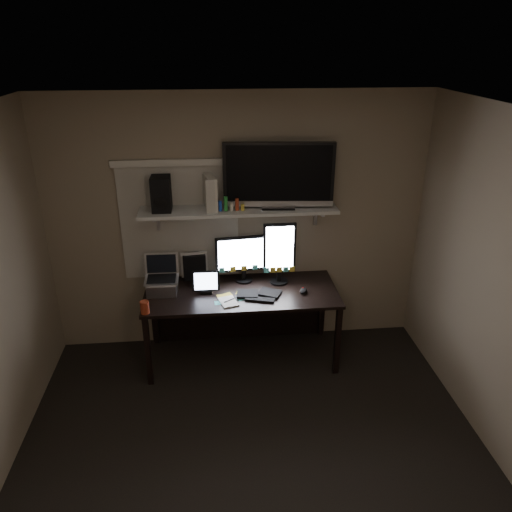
{
  "coord_description": "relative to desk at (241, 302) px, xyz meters",
  "views": [
    {
      "loc": [
        -0.26,
        -2.7,
        2.92
      ],
      "look_at": [
        0.12,
        1.25,
        1.16
      ],
      "focal_mm": 35.0,
      "sensor_mm": 36.0,
      "label": 1
    }
  ],
  "objects": [
    {
      "name": "cup",
      "position": [
        -0.85,
        -0.44,
        0.23
      ],
      "size": [
        0.09,
        0.09,
        0.11
      ],
      "primitive_type": "cylinder",
      "rotation": [
        0.0,
        0.0,
        0.17
      ],
      "color": "maroon",
      "rests_on": "desk"
    },
    {
      "name": "keyboard",
      "position": [
        0.16,
        -0.21,
        0.19
      ],
      "size": [
        0.44,
        0.27,
        0.02
      ],
      "primitive_type": "cube",
      "rotation": [
        0.0,
        0.0,
        -0.28
      ],
      "color": "black",
      "rests_on": "desk"
    },
    {
      "name": "laptop",
      "position": [
        -0.73,
        -0.08,
        0.35
      ],
      "size": [
        0.31,
        0.26,
        0.35
      ],
      "primitive_type": "cube",
      "rotation": [
        0.0,
        0.0,
        -0.02
      ],
      "color": "#BBBAC0",
      "rests_on": "desk"
    },
    {
      "name": "back_wall",
      "position": [
        0.0,
        0.25,
        0.7
      ],
      "size": [
        3.6,
        0.0,
        3.6
      ],
      "primitive_type": "plane",
      "rotation": [
        1.57,
        0.0,
        0.0
      ],
      "color": "#7D6F5A",
      "rests_on": "floor"
    },
    {
      "name": "monitor_portrait",
      "position": [
        0.38,
        0.03,
        0.49
      ],
      "size": [
        0.31,
        0.06,
        0.62
      ],
      "primitive_type": "cube",
      "rotation": [
        0.0,
        0.0,
        0.01
      ],
      "color": "black",
      "rests_on": "desk"
    },
    {
      "name": "floor",
      "position": [
        0.0,
        -1.55,
        -0.55
      ],
      "size": [
        3.6,
        3.6,
        0.0
      ],
      "primitive_type": "plane",
      "color": "black",
      "rests_on": "ground"
    },
    {
      "name": "wall_shelf",
      "position": [
        0.0,
        0.08,
        0.91
      ],
      "size": [
        1.8,
        0.35,
        0.03
      ],
      "primitive_type": "cube",
      "color": "#BABAB5",
      "rests_on": "back_wall"
    },
    {
      "name": "file_sorter",
      "position": [
        -0.43,
        0.19,
        0.31
      ],
      "size": [
        0.23,
        0.12,
        0.28
      ],
      "primitive_type": "cube",
      "rotation": [
        0.0,
        0.0,
        0.11
      ],
      "color": "black",
      "rests_on": "desk"
    },
    {
      "name": "ceiling",
      "position": [
        0.0,
        -1.55,
        1.95
      ],
      "size": [
        3.6,
        3.6,
        0.0
      ],
      "primitive_type": "plane",
      "rotation": [
        3.14,
        0.0,
        0.0
      ],
      "color": "silver",
      "rests_on": "back_wall"
    },
    {
      "name": "desk",
      "position": [
        0.0,
        0.0,
        0.0
      ],
      "size": [
        1.8,
        0.75,
        0.73
      ],
      "color": "black",
      "rests_on": "floor"
    },
    {
      "name": "game_console",
      "position": [
        -0.25,
        0.09,
        1.08
      ],
      "size": [
        0.13,
        0.27,
        0.3
      ],
      "primitive_type": "cube",
      "rotation": [
        0.0,
        0.0,
        0.2
      ],
      "color": "beige",
      "rests_on": "wall_shelf"
    },
    {
      "name": "mouse",
      "position": [
        0.57,
        -0.2,
        0.2
      ],
      "size": [
        0.1,
        0.12,
        0.04
      ],
      "primitive_type": "ellipsoid",
      "rotation": [
        0.0,
        0.0,
        -0.33
      ],
      "color": "black",
      "rests_on": "desk"
    },
    {
      "name": "tablet",
      "position": [
        -0.33,
        -0.11,
        0.29
      ],
      "size": [
        0.26,
        0.11,
        0.22
      ],
      "primitive_type": "cube",
      "rotation": [
        0.0,
        0.0,
        -0.02
      ],
      "color": "black",
      "rests_on": "desk"
    },
    {
      "name": "window_blinds",
      "position": [
        -0.55,
        0.24,
        0.75
      ],
      "size": [
        1.1,
        0.02,
        1.1
      ],
      "primitive_type": "cube",
      "color": "beige",
      "rests_on": "back_wall"
    },
    {
      "name": "notepad",
      "position": [
        -0.13,
        -0.32,
        0.18
      ],
      "size": [
        0.19,
        0.23,
        0.01
      ],
      "primitive_type": "cube",
      "rotation": [
        0.0,
        0.0,
        0.27
      ],
      "color": "silver",
      "rests_on": "desk"
    },
    {
      "name": "bottles",
      "position": [
        -0.09,
        0.01,
        0.99
      ],
      "size": [
        0.2,
        0.05,
        0.13
      ],
      "primitive_type": null,
      "rotation": [
        0.0,
        0.0,
        -0.04
      ],
      "color": "#A50F0C",
      "rests_on": "wall_shelf"
    },
    {
      "name": "tv",
      "position": [
        0.36,
        0.07,
        1.22
      ],
      "size": [
        1.0,
        0.26,
        0.59
      ],
      "primitive_type": "cube",
      "rotation": [
        0.0,
        0.0,
        -0.09
      ],
      "color": "black",
      "rests_on": "wall_shelf"
    },
    {
      "name": "sticky_notes",
      "position": [
        -0.1,
        -0.24,
        0.18
      ],
      "size": [
        0.34,
        0.27,
        0.0
      ],
      "primitive_type": null,
      "rotation": [
        0.0,
        0.0,
        0.17
      ],
      "color": "gold",
      "rests_on": "desk"
    },
    {
      "name": "monitor_landscape",
      "position": [
        0.04,
        0.1,
        0.41
      ],
      "size": [
        0.54,
        0.11,
        0.47
      ],
      "primitive_type": "cube",
      "rotation": [
        0.0,
        0.0,
        0.1
      ],
      "color": "black",
      "rests_on": "desk"
    },
    {
      "name": "speaker",
      "position": [
        -0.69,
        0.09,
        1.08
      ],
      "size": [
        0.17,
        0.21,
        0.31
      ],
      "primitive_type": "cube",
      "rotation": [
        0.0,
        0.0,
        -0.01
      ],
      "color": "black",
      "rests_on": "wall_shelf"
    }
  ]
}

